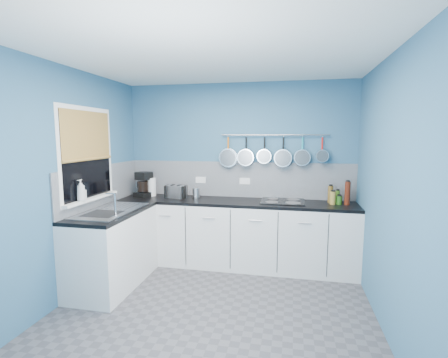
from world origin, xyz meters
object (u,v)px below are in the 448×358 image
(toaster, at_px, (176,191))
(canister, at_px, (196,193))
(paper_towel, at_px, (152,187))
(soap_bottle_a, at_px, (81,190))
(hob, at_px, (283,201))
(coffee_maker, at_px, (143,184))
(soap_bottle_b, at_px, (82,193))

(toaster, relative_size, canister, 1.99)
(paper_towel, relative_size, toaster, 0.96)
(soap_bottle_a, distance_m, hob, 2.48)
(soap_bottle_a, bearing_deg, coffee_maker, 80.17)
(coffee_maker, bearing_deg, paper_towel, 56.18)
(canister, distance_m, hob, 1.21)
(soap_bottle_a, bearing_deg, canister, 51.29)
(canister, bearing_deg, toaster, -170.46)
(paper_towel, bearing_deg, soap_bottle_b, -103.71)
(soap_bottle_b, xyz_separation_m, paper_towel, (0.29, 1.20, -0.10))
(paper_towel, bearing_deg, canister, -1.09)
(coffee_maker, xyz_separation_m, canister, (0.77, 0.06, -0.11))
(paper_towel, height_order, coffee_maker, coffee_maker)
(canister, bearing_deg, soap_bottle_b, -129.06)
(soap_bottle_a, relative_size, paper_towel, 0.91)
(coffee_maker, height_order, toaster, coffee_maker)
(soap_bottle_b, height_order, toaster, soap_bottle_b)
(coffee_maker, xyz_separation_m, hob, (1.97, 0.03, -0.17))
(canister, bearing_deg, coffee_maker, -175.56)
(toaster, bearing_deg, paper_towel, -174.32)
(canister, bearing_deg, paper_towel, 178.91)
(paper_towel, xyz_separation_m, toaster, (0.39, -0.06, -0.04))
(soap_bottle_a, height_order, toaster, soap_bottle_a)
(paper_towel, height_order, canister, paper_towel)
(coffee_maker, xyz_separation_m, toaster, (0.48, 0.01, -0.09))
(soap_bottle_a, distance_m, toaster, 1.35)
(canister, xyz_separation_m, hob, (1.21, -0.03, -0.06))
(coffee_maker, relative_size, hob, 0.62)
(soap_bottle_a, xyz_separation_m, canister, (0.96, 1.20, -0.20))
(hob, bearing_deg, coffee_maker, -179.13)
(soap_bottle_a, height_order, hob, soap_bottle_a)
(paper_towel, xyz_separation_m, canister, (0.67, -0.01, -0.06))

